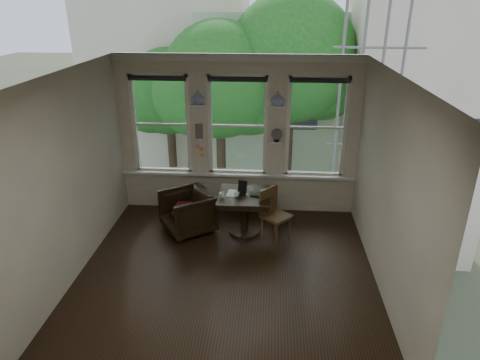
# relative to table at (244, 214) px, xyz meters

# --- Properties ---
(ground) EXTENTS (4.50, 4.50, 0.00)m
(ground) POSITION_rel_table_xyz_m (-0.19, -1.25, -0.38)
(ground) COLOR black
(ground) RESTS_ON ground
(ceiling) EXTENTS (4.50, 4.50, 0.00)m
(ceiling) POSITION_rel_table_xyz_m (-0.19, -1.25, 2.62)
(ceiling) COLOR silver
(ceiling) RESTS_ON ground
(wall_back) EXTENTS (4.50, 0.00, 4.50)m
(wall_back) POSITION_rel_table_xyz_m (-0.19, 1.00, 1.12)
(wall_back) COLOR beige
(wall_back) RESTS_ON ground
(wall_front) EXTENTS (4.50, 0.00, 4.50)m
(wall_front) POSITION_rel_table_xyz_m (-0.19, -3.50, 1.12)
(wall_front) COLOR beige
(wall_front) RESTS_ON ground
(wall_left) EXTENTS (0.00, 4.50, 4.50)m
(wall_left) POSITION_rel_table_xyz_m (-2.44, -1.25, 1.12)
(wall_left) COLOR beige
(wall_left) RESTS_ON ground
(wall_right) EXTENTS (0.00, 4.50, 4.50)m
(wall_right) POSITION_rel_table_xyz_m (2.06, -1.25, 1.12)
(wall_right) COLOR beige
(wall_right) RESTS_ON ground
(window_left) EXTENTS (1.10, 0.12, 1.90)m
(window_left) POSITION_rel_table_xyz_m (-1.64, 1.00, 1.32)
(window_left) COLOR white
(window_left) RESTS_ON ground
(window_center) EXTENTS (1.10, 0.12, 1.90)m
(window_center) POSITION_rel_table_xyz_m (-0.19, 1.00, 1.32)
(window_center) COLOR white
(window_center) RESTS_ON ground
(window_right) EXTENTS (1.10, 0.12, 1.90)m
(window_right) POSITION_rel_table_xyz_m (1.26, 1.00, 1.32)
(window_right) COLOR white
(window_right) RESTS_ON ground
(shelf_left) EXTENTS (0.26, 0.16, 0.03)m
(shelf_left) POSITION_rel_table_xyz_m (-0.92, 0.90, 1.73)
(shelf_left) COLOR white
(shelf_left) RESTS_ON ground
(shelf_right) EXTENTS (0.26, 0.16, 0.03)m
(shelf_right) POSITION_rel_table_xyz_m (0.53, 0.90, 1.73)
(shelf_right) COLOR white
(shelf_right) RESTS_ON ground
(intercom) EXTENTS (0.14, 0.06, 0.28)m
(intercom) POSITION_rel_table_xyz_m (-0.92, 0.93, 1.23)
(intercom) COLOR #59544F
(intercom) RESTS_ON ground
(sticky_notes) EXTENTS (0.16, 0.01, 0.24)m
(sticky_notes) POSITION_rel_table_xyz_m (-0.92, 0.94, 0.88)
(sticky_notes) COLOR pink
(sticky_notes) RESTS_ON ground
(desk_fan) EXTENTS (0.20, 0.20, 0.24)m
(desk_fan) POSITION_rel_table_xyz_m (0.53, 0.88, 1.16)
(desk_fan) COLOR #59544F
(desk_fan) RESTS_ON ground
(vase_left) EXTENTS (0.24, 0.24, 0.25)m
(vase_left) POSITION_rel_table_xyz_m (-0.92, 0.90, 1.86)
(vase_left) COLOR white
(vase_left) RESTS_ON shelf_left
(vase_right) EXTENTS (0.24, 0.24, 0.25)m
(vase_right) POSITION_rel_table_xyz_m (0.53, 0.90, 1.86)
(vase_right) COLOR white
(vase_right) RESTS_ON shelf_right
(table) EXTENTS (0.90, 0.90, 0.75)m
(table) POSITION_rel_table_xyz_m (0.00, 0.00, 0.00)
(table) COLOR black
(table) RESTS_ON ground
(armchair_left) EXTENTS (1.15, 1.14, 0.76)m
(armchair_left) POSITION_rel_table_xyz_m (-1.02, -0.02, 0.00)
(armchair_left) COLOR black
(armchair_left) RESTS_ON ground
(cushion_red) EXTENTS (0.45, 0.45, 0.06)m
(cushion_red) POSITION_rel_table_xyz_m (-1.02, -0.02, 0.08)
(cushion_red) COLOR maroon
(cushion_red) RESTS_ON armchair_left
(side_chair_right) EXTENTS (0.59, 0.59, 0.92)m
(side_chair_right) POSITION_rel_table_xyz_m (0.56, -0.20, 0.09)
(side_chair_right) COLOR #4C321B
(side_chair_right) RESTS_ON ground
(laptop) EXTENTS (0.34, 0.22, 0.03)m
(laptop) POSITION_rel_table_xyz_m (0.25, -0.07, 0.39)
(laptop) COLOR black
(laptop) RESTS_ON table
(mug) EXTENTS (0.13, 0.13, 0.09)m
(mug) POSITION_rel_table_xyz_m (-0.37, -0.15, 0.42)
(mug) COLOR white
(mug) RESTS_ON table
(drinking_glass) EXTENTS (0.13, 0.13, 0.09)m
(drinking_glass) POSITION_rel_table_xyz_m (-0.11, -0.13, 0.42)
(drinking_glass) COLOR white
(drinking_glass) RESTS_ON table
(tablet) EXTENTS (0.18, 0.12, 0.22)m
(tablet) POSITION_rel_table_xyz_m (-0.04, 0.09, 0.48)
(tablet) COLOR black
(tablet) RESTS_ON table
(papers) EXTENTS (0.26, 0.33, 0.00)m
(papers) POSITION_rel_table_xyz_m (-0.20, 0.03, 0.38)
(papers) COLOR silver
(papers) RESTS_ON table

